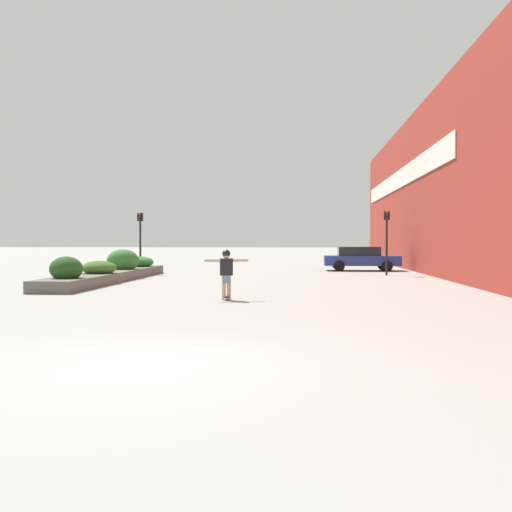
{
  "coord_description": "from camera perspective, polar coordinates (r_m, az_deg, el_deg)",
  "views": [
    {
      "loc": [
        2.19,
        -7.89,
        1.78
      ],
      "look_at": [
        -0.03,
        19.84,
        1.04
      ],
      "focal_mm": 40.0,
      "sensor_mm": 36.0,
      "label": 1
    }
  ],
  "objects": [
    {
      "name": "ground_plane",
      "position": [
        8.38,
        -10.89,
        -10.75
      ],
      "size": [
        300.0,
        300.0,
        0.0
      ],
      "primitive_type": "plane",
      "color": "gray"
    },
    {
      "name": "traffic_light_right",
      "position": [
        30.15,
        12.94,
        2.42
      ],
      "size": [
        0.28,
        0.3,
        3.32
      ],
      "color": "black",
      "rests_on": "ground_plane"
    },
    {
      "name": "building_wall_right",
      "position": [
        31.53,
        17.19,
        6.72
      ],
      "size": [
        0.67,
        49.43,
        9.34
      ],
      "color": "maroon",
      "rests_on": "ground_plane"
    },
    {
      "name": "car_leftmost",
      "position": [
        34.58,
        10.43,
        -0.2
      ],
      "size": [
        4.44,
        1.97,
        1.43
      ],
      "rotation": [
        0.0,
        0.0,
        -1.57
      ],
      "color": "navy",
      "rests_on": "ground_plane"
    },
    {
      "name": "traffic_light_left",
      "position": [
        31.58,
        -11.51,
        2.37
      ],
      "size": [
        0.28,
        0.3,
        3.31
      ],
      "color": "black",
      "rests_on": "ground_plane"
    },
    {
      "name": "skateboard",
      "position": [
        17.18,
        -2.98,
        -4.2
      ],
      "size": [
        0.35,
        0.6,
        0.09
      ],
      "rotation": [
        0.0,
        0.0,
        0.31
      ],
      "color": "black",
      "rests_on": "ground_plane"
    },
    {
      "name": "planter_box",
      "position": [
        26.24,
        -14.24,
        -1.48
      ],
      "size": [
        1.59,
        12.81,
        1.38
      ],
      "color": "#605B54",
      "rests_on": "ground_plane"
    },
    {
      "name": "skateboarder",
      "position": [
        17.12,
        -2.99,
        -1.24
      ],
      "size": [
        1.3,
        0.49,
        1.43
      ],
      "rotation": [
        0.0,
        0.0,
        0.31
      ],
      "color": "tan",
      "rests_on": "skateboard"
    }
  ]
}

